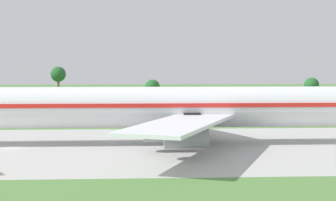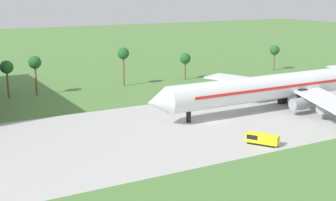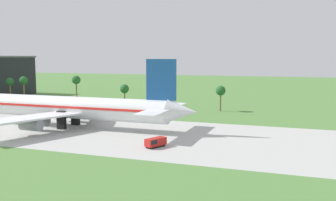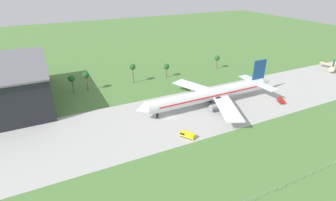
% 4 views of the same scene
% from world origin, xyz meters
% --- Properties ---
extents(ground_plane, '(600.00, 600.00, 0.00)m').
position_xyz_m(ground_plane, '(0.00, 0.00, 0.00)').
color(ground_plane, '#517F3D').
extents(taxiway_strip, '(320.00, 44.00, 0.02)m').
position_xyz_m(taxiway_strip, '(0.00, 0.00, 0.01)').
color(taxiway_strip, '#B2B2AD').
rests_on(taxiway_strip, ground_plane).
extents(jet_airliner, '(78.75, 54.51, 19.21)m').
position_xyz_m(jet_airliner, '(24.54, 2.45, 5.60)').
color(jet_airliner, white).
rests_on(jet_airliner, ground_plane).
extents(fuel_truck, '(5.01, 6.35, 2.08)m').
position_xyz_m(fuel_truck, '(-1.01, -17.60, 1.14)').
color(fuel_truck, black).
rests_on(fuel_truck, ground_plane).
extents(palm_tree_row, '(99.04, 3.60, 11.97)m').
position_xyz_m(palm_tree_row, '(3.54, 47.48, 8.33)').
color(palm_tree_row, brown).
rests_on(palm_tree_row, ground_plane).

